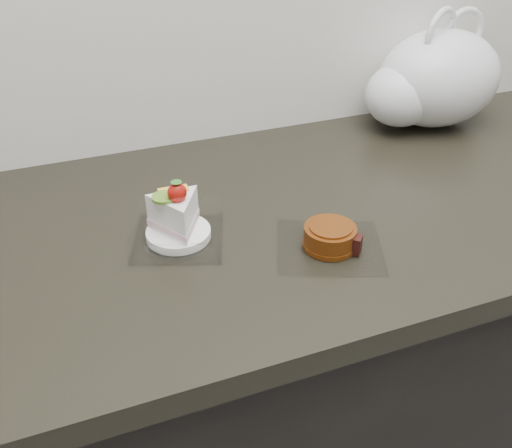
% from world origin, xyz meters
% --- Properties ---
extents(counter, '(2.04, 0.64, 0.90)m').
position_xyz_m(counter, '(0.00, 1.69, 0.45)').
color(counter, black).
rests_on(counter, ground).
extents(cake_tray, '(0.17, 0.17, 0.11)m').
position_xyz_m(cake_tray, '(-0.26, 1.66, 0.93)').
color(cake_tray, white).
rests_on(cake_tray, counter).
extents(mooncake_wrap, '(0.20, 0.20, 0.04)m').
position_xyz_m(mooncake_wrap, '(-0.05, 1.56, 0.92)').
color(mooncake_wrap, white).
rests_on(mooncake_wrap, counter).
extents(plastic_bag, '(0.34, 0.27, 0.25)m').
position_xyz_m(plastic_bag, '(0.36, 1.90, 1.00)').
color(plastic_bag, silver).
rests_on(plastic_bag, counter).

